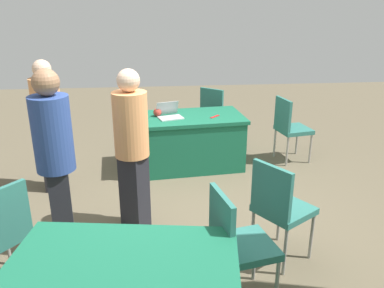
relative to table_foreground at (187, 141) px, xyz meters
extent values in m
plane|color=brown|center=(0.12, 1.56, -0.38)|extent=(14.40, 14.40, 0.00)
cube|color=#196647|center=(0.00, 0.00, 0.35)|extent=(1.66, 1.00, 0.05)
cube|color=#196647|center=(0.00, 0.00, -0.03)|extent=(1.59, 0.96, 0.70)
cube|color=#196647|center=(0.67, 3.18, 0.35)|extent=(1.55, 1.02, 0.05)
cylinder|color=#9E9993|center=(-0.36, 2.53, -0.15)|extent=(0.03, 0.03, 0.47)
cylinder|color=#9E9993|center=(-0.44, 2.90, -0.15)|extent=(0.03, 0.03, 0.47)
cylinder|color=#9E9993|center=(0.01, 2.61, -0.15)|extent=(0.03, 0.03, 0.47)
cube|color=#2D7066|center=(-0.22, 2.76, 0.12)|extent=(0.52, 0.52, 0.06)
cube|color=#2D7066|center=(-0.02, 2.80, 0.37)|extent=(0.13, 0.42, 0.45)
cylinder|color=#9E9993|center=(-0.75, 1.97, -0.14)|extent=(0.03, 0.03, 0.47)
cylinder|color=#9E9993|center=(-0.96, 2.29, -0.14)|extent=(0.03, 0.03, 0.47)
cylinder|color=#9E9993|center=(-0.43, 2.18, -0.14)|extent=(0.03, 0.03, 0.47)
cylinder|color=#9E9993|center=(-0.64, 2.50, -0.14)|extent=(0.03, 0.03, 0.47)
cube|color=#2D7066|center=(-0.69, 2.23, 0.12)|extent=(0.61, 0.61, 0.06)
cube|color=#2D7066|center=(-0.53, 2.34, 0.38)|extent=(0.26, 0.37, 0.45)
cylinder|color=#9E9993|center=(-1.74, -0.31, -0.16)|extent=(0.03, 0.03, 0.45)
cylinder|color=#9E9993|center=(-1.82, 0.07, -0.16)|extent=(0.03, 0.03, 0.45)
cylinder|color=#9E9993|center=(-1.37, -0.23, -0.16)|extent=(0.03, 0.03, 0.45)
cylinder|color=#9E9993|center=(-1.44, 0.14, -0.16)|extent=(0.03, 0.03, 0.45)
cube|color=#2D7066|center=(-1.59, -0.08, 0.10)|extent=(0.52, 0.52, 0.06)
cube|color=#2D7066|center=(-1.40, -0.05, 0.35)|extent=(0.12, 0.42, 0.45)
cylinder|color=#9E9993|center=(-0.58, -1.26, -0.16)|extent=(0.03, 0.03, 0.44)
cylinder|color=#9E9993|center=(-0.87, -1.02, -0.16)|extent=(0.03, 0.03, 0.44)
cylinder|color=#9E9993|center=(-0.34, -0.97, -0.16)|extent=(0.03, 0.03, 0.44)
cylinder|color=#9E9993|center=(-0.63, -0.73, -0.16)|extent=(0.03, 0.03, 0.44)
cube|color=#2D7066|center=(-0.61, -0.99, 0.09)|extent=(0.62, 0.62, 0.06)
cube|color=#2D7066|center=(-0.48, -0.84, 0.34)|extent=(0.34, 0.30, 0.45)
cylinder|color=#9E9993|center=(1.80, 2.12, -0.15)|extent=(0.03, 0.03, 0.45)
cylinder|color=#9E9993|center=(1.50, 2.36, -0.15)|extent=(0.03, 0.03, 0.45)
cube|color=#2D7066|center=(1.61, 2.51, 0.35)|extent=(0.29, 0.35, 0.45)
cube|color=#26262D|center=(1.72, 0.57, 0.02)|extent=(0.22, 0.30, 0.79)
cylinder|color=#F49E60|center=(1.72, 0.57, 0.73)|extent=(0.39, 0.39, 0.63)
sphere|color=beige|center=(1.72, 0.57, 1.15)|extent=(0.21, 0.21, 0.21)
cube|color=#26262D|center=(0.68, 1.57, 0.03)|extent=(0.33, 0.32, 0.81)
cylinder|color=#F49E60|center=(0.68, 1.57, 0.76)|extent=(0.48, 0.48, 0.64)
sphere|color=beige|center=(0.68, 1.57, 1.19)|extent=(0.22, 0.22, 0.22)
cube|color=#26262D|center=(1.33, 1.94, 0.05)|extent=(0.24, 0.31, 0.85)
cylinder|color=#2D478C|center=(1.33, 1.94, 0.81)|extent=(0.41, 0.41, 0.67)
sphere|color=#936B4C|center=(1.33, 1.94, 1.26)|extent=(0.23, 0.23, 0.23)
cube|color=silver|center=(0.22, 0.09, 0.38)|extent=(0.37, 0.30, 0.02)
cube|color=#B7B7BC|center=(0.27, -0.05, 0.48)|extent=(0.32, 0.16, 0.19)
sphere|color=#B2382D|center=(0.40, -0.03, 0.43)|extent=(0.11, 0.11, 0.11)
cube|color=red|center=(-0.39, 0.08, 0.38)|extent=(0.15, 0.16, 0.01)
camera|label=1|loc=(0.44, 5.28, 1.90)|focal=36.92mm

